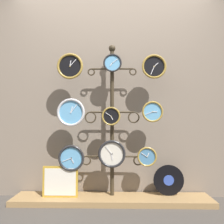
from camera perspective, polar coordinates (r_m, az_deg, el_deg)
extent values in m
plane|color=#47423D|center=(2.30, -0.22, -25.45)|extent=(12.00, 12.00, 0.00)
cube|color=gray|center=(2.74, 0.10, 8.01)|extent=(4.40, 0.04, 2.80)
cube|color=#9E7A4C|center=(2.62, -0.01, -21.89)|extent=(2.20, 0.36, 0.06)
cylinder|color=#382D1E|center=(2.68, 0.03, -21.88)|extent=(0.39, 0.39, 0.02)
cylinder|color=#382D1E|center=(2.53, 0.03, -3.13)|extent=(0.04, 0.04, 1.70)
sphere|color=#382D1E|center=(2.68, 0.02, 16.28)|extent=(0.08, 0.08, 0.08)
cylinder|color=#382D1E|center=(2.62, -2.71, 11.18)|extent=(0.24, 0.02, 0.02)
torus|color=#382D1E|center=(2.62, -5.42, 10.37)|extent=(0.09, 0.02, 0.09)
cylinder|color=#382D1E|center=(2.61, 2.76, 11.21)|extent=(0.24, 0.02, 0.02)
torus|color=#382D1E|center=(2.61, 5.49, 10.42)|extent=(0.09, 0.02, 0.09)
cylinder|color=#382D1E|center=(2.54, -2.81, -0.06)|extent=(0.25, 0.02, 0.02)
torus|color=#382D1E|center=(2.55, -5.62, -1.40)|extent=(0.14, 0.02, 0.14)
cylinder|color=#382D1E|center=(2.54, 2.86, -0.05)|extent=(0.25, 0.02, 0.02)
torus|color=#382D1E|center=(2.54, 5.70, -1.40)|extent=(0.14, 0.02, 0.14)
cylinder|color=#382D1E|center=(2.57, -3.36, -11.51)|extent=(0.30, 0.02, 0.02)
torus|color=#382D1E|center=(2.59, -6.71, -12.47)|extent=(0.11, 0.02, 0.11)
cylinder|color=#382D1E|center=(2.56, 3.41, -11.53)|extent=(0.30, 0.02, 0.02)
torus|color=#382D1E|center=(2.58, 6.79, -12.51)|extent=(0.11, 0.02, 0.11)
cylinder|color=black|center=(2.58, -10.86, 11.59)|extent=(0.27, 0.02, 0.27)
torus|color=#A58438|center=(2.56, -10.93, 11.68)|extent=(0.30, 0.03, 0.30)
cylinder|color=#A58438|center=(2.56, -10.93, 11.67)|extent=(0.02, 0.01, 0.02)
cube|color=silver|center=(2.57, -10.80, 12.37)|extent=(0.02, 0.00, 0.07)
cube|color=silver|center=(2.57, -10.14, 12.57)|extent=(0.08, 0.00, 0.08)
cylinder|color=#60A8DB|center=(2.56, 0.14, 12.62)|extent=(0.19, 0.02, 0.19)
torus|color=#262628|center=(2.54, 0.13, 12.71)|extent=(0.21, 0.02, 0.21)
cylinder|color=#262628|center=(2.54, 0.13, 12.71)|extent=(0.01, 0.01, 0.01)
cube|color=silver|center=(2.54, -0.22, 12.33)|extent=(0.04, 0.00, 0.04)
cube|color=silver|center=(2.54, 0.83, 13.22)|extent=(0.06, 0.00, 0.05)
cylinder|color=black|center=(2.58, 10.90, 11.51)|extent=(0.25, 0.02, 0.25)
torus|color=#A58438|center=(2.56, 10.96, 11.60)|extent=(0.28, 0.03, 0.28)
cylinder|color=#A58438|center=(2.56, 10.95, 11.59)|extent=(0.02, 0.01, 0.02)
cube|color=silver|center=(2.57, 11.45, 12.03)|extent=(0.05, 0.00, 0.05)
cube|color=silver|center=(2.55, 10.54, 10.62)|extent=(0.05, 0.00, 0.09)
cylinder|color=#60A8DB|center=(2.51, -10.63, -0.12)|extent=(0.29, 0.02, 0.29)
torus|color=silver|center=(2.49, -10.71, -0.10)|extent=(0.32, 0.03, 0.32)
cylinder|color=silver|center=(2.49, -10.70, -0.10)|extent=(0.02, 0.01, 0.02)
cube|color=silver|center=(2.49, -10.50, 0.67)|extent=(0.03, 0.00, 0.07)
cube|color=silver|center=(2.49, -9.92, 0.92)|extent=(0.08, 0.00, 0.09)
cylinder|color=black|center=(2.44, -0.24, -1.11)|extent=(0.19, 0.02, 0.19)
torus|color=#A58438|center=(2.42, -0.25, -1.10)|extent=(0.21, 0.02, 0.21)
cylinder|color=#A58438|center=(2.42, -0.25, -1.10)|extent=(0.01, 0.01, 0.01)
cube|color=silver|center=(2.42, 0.00, -1.58)|extent=(0.03, 0.00, 0.04)
cube|color=silver|center=(2.42, -0.97, -0.61)|extent=(0.07, 0.00, 0.05)
cylinder|color=#60A8DB|center=(2.50, 10.51, 0.07)|extent=(0.22, 0.02, 0.22)
torus|color=#A58438|center=(2.48, 10.56, 0.08)|extent=(0.24, 0.02, 0.24)
cylinder|color=#A58438|center=(2.49, 10.56, 0.08)|extent=(0.01, 0.01, 0.01)
cube|color=silver|center=(2.49, 11.16, 0.08)|extent=(0.05, 0.00, 0.01)
cube|color=silver|center=(2.48, 9.68, -0.29)|extent=(0.08, 0.00, 0.04)
cylinder|color=#60A8DB|center=(2.53, -10.54, -11.72)|extent=(0.26, 0.02, 0.26)
torus|color=#262628|center=(2.51, -10.62, -11.78)|extent=(0.29, 0.03, 0.29)
cylinder|color=#262628|center=(2.51, -10.62, -11.77)|extent=(0.02, 0.01, 0.02)
cube|color=silver|center=(2.51, -10.31, -12.43)|extent=(0.04, 0.00, 0.06)
cube|color=silver|center=(2.52, -11.73, -12.14)|extent=(0.10, 0.00, 0.04)
cylinder|color=silver|center=(2.45, -0.07, -10.86)|extent=(0.28, 0.02, 0.28)
torus|color=#262628|center=(2.44, -0.08, -10.91)|extent=(0.30, 0.03, 0.30)
cylinder|color=#262628|center=(2.44, -0.08, -10.91)|extent=(0.02, 0.01, 0.02)
cube|color=silver|center=(2.44, 0.07, -11.66)|extent=(0.02, 0.00, 0.07)
cube|color=silver|center=(2.43, -0.90, -9.95)|extent=(0.07, 0.00, 0.09)
cylinder|color=#4C84B2|center=(2.51, 9.11, -11.43)|extent=(0.20, 0.02, 0.20)
torus|color=#A58438|center=(2.50, 9.16, -11.48)|extent=(0.22, 0.02, 0.22)
cylinder|color=#A58438|center=(2.50, 9.16, -11.48)|extent=(0.01, 0.01, 0.01)
cube|color=silver|center=(2.50, 9.40, -10.99)|extent=(0.03, 0.00, 0.05)
cube|color=silver|center=(2.49, 8.42, -11.01)|extent=(0.07, 0.00, 0.05)
cylinder|color=black|center=(2.67, 14.58, -16.87)|extent=(0.35, 0.01, 0.35)
cylinder|color=#334FB2|center=(2.66, 14.61, -16.89)|extent=(0.12, 0.00, 0.12)
cube|color=gold|center=(2.61, -13.35, -17.28)|extent=(0.39, 0.02, 0.34)
cube|color=white|center=(2.60, -13.41, -17.34)|extent=(0.35, 0.00, 0.30)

